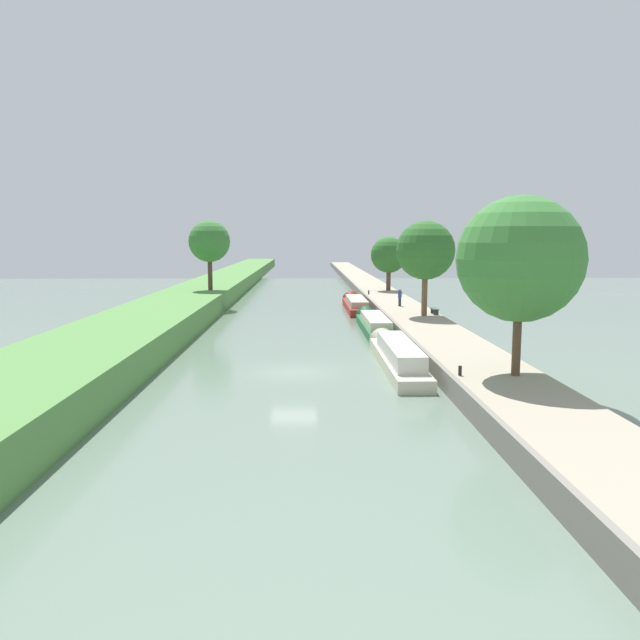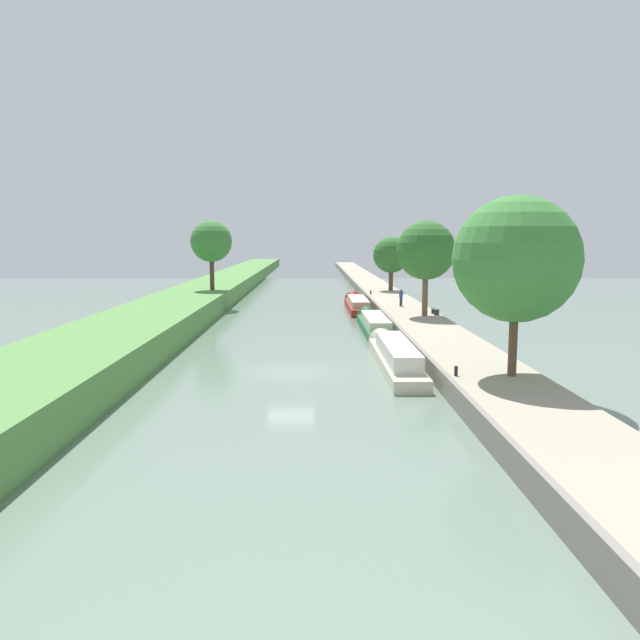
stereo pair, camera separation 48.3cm
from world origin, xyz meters
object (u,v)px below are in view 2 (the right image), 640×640
at_px(narrowboat_red, 357,304).
at_px(park_bench, 435,310).
at_px(narrowboat_cream, 394,355).
at_px(mooring_bollard_near, 456,371).
at_px(mooring_bollard_far, 371,292).
at_px(narrowboat_green, 374,324).
at_px(person_walking, 401,297).

distance_m(narrowboat_red, park_bench, 13.61).
distance_m(narrowboat_cream, mooring_bollard_near, 7.33).
bearing_deg(mooring_bollard_far, narrowboat_red, -108.12).
relative_size(narrowboat_red, park_bench, 9.05).
relative_size(narrowboat_green, mooring_bollard_near, 28.29).
bearing_deg(narrowboat_green, mooring_bollard_near, -85.39).
relative_size(narrowboat_cream, mooring_bollard_near, 30.24).
xyz_separation_m(mooring_bollard_near, mooring_bollard_far, (0.00, 41.59, 0.00)).
distance_m(narrowboat_cream, person_walking, 22.59).
bearing_deg(park_bench, mooring_bollard_near, -98.84).
bearing_deg(mooring_bollard_near, narrowboat_cream, 104.92).
height_order(person_walking, mooring_bollard_far, person_walking).
relative_size(narrowboat_green, mooring_bollard_far, 28.29).
bearing_deg(mooring_bollard_near, person_walking, 86.80).
bearing_deg(park_bench, narrowboat_red, 114.22).
height_order(mooring_bollard_near, mooring_bollard_far, same).
relative_size(narrowboat_cream, mooring_bollard_far, 30.24).
xyz_separation_m(person_walking, mooring_bollard_far, (-1.64, 12.25, -0.65)).
height_order(narrowboat_green, mooring_bollard_near, mooring_bollard_near).
bearing_deg(mooring_bollard_far, mooring_bollard_near, -90.00).
height_order(narrowboat_green, person_walking, person_walking).
relative_size(narrowboat_cream, narrowboat_red, 1.00).
bearing_deg(narrowboat_green, narrowboat_cream, -90.79).
xyz_separation_m(narrowboat_green, park_bench, (5.29, 2.22, 0.82)).
distance_m(narrowboat_green, narrowboat_red, 14.61).
bearing_deg(narrowboat_red, mooring_bollard_far, 71.88).
bearing_deg(narrowboat_cream, park_bench, 71.20).
bearing_deg(mooring_bollard_far, person_walking, -82.38).
bearing_deg(park_bench, narrowboat_green, -157.26).
bearing_deg(person_walking, park_bench, -72.32).
bearing_deg(person_walking, narrowboat_red, 120.09).
relative_size(narrowboat_green, person_walking, 7.67).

